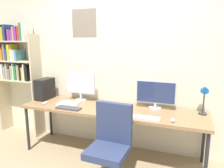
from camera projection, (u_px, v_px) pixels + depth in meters
wall_back at (120, 66)px, 3.32m from camera, size 5.06×0.11×2.60m
desk at (111, 111)px, 3.05m from camera, size 2.66×0.68×0.74m
bookshelf at (16, 62)px, 3.79m from camera, size 0.83×0.28×1.99m
office_chair at (110, 155)px, 2.45m from camera, size 0.52×0.52×0.99m
monitor_left at (81, 85)px, 3.39m from camera, size 0.50×0.18×0.46m
monitor_right at (156, 94)px, 2.99m from camera, size 0.58×0.18×0.41m
pc_tower at (45, 89)px, 3.51m from camera, size 0.17×0.34×0.34m
desk_lamp at (205, 94)px, 2.72m from camera, size 0.11×0.16×0.42m
keyboard_left at (69, 108)px, 3.02m from camera, size 0.37×0.13×0.02m
keyboard_right at (146, 118)px, 2.64m from camera, size 0.35×0.13×0.02m
mouse_left_side at (173, 120)px, 2.55m from camera, size 0.06×0.10×0.03m
mouse_right_side at (45, 103)px, 3.26m from camera, size 0.06×0.10×0.03m
laptop_closed at (69, 103)px, 3.24m from camera, size 0.34×0.26×0.02m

